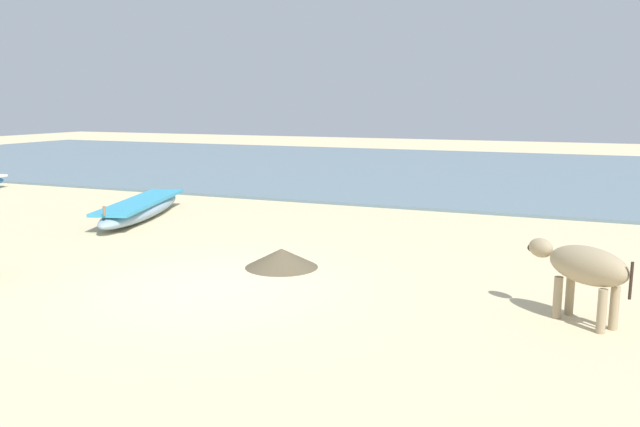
# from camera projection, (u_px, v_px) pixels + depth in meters

# --- Properties ---
(ground) EXTENTS (80.00, 80.00, 0.00)m
(ground) POSITION_uv_depth(u_px,v_px,m) (215.00, 287.00, 9.65)
(ground) COLOR beige
(sea_water) EXTENTS (60.00, 20.00, 0.08)m
(sea_water) POSITION_uv_depth(u_px,v_px,m) (448.00, 170.00, 26.06)
(sea_water) COLOR slate
(sea_water) RESTS_ON ground
(fishing_boat_0) EXTENTS (2.23, 4.63, 0.64)m
(fishing_boat_0) POSITION_uv_depth(u_px,v_px,m) (141.00, 208.00, 15.38)
(fishing_boat_0) COLOR #8CA5B7
(fishing_boat_0) RESTS_ON ground
(cow_adult_dun) EXTENTS (1.39, 1.16, 1.01)m
(cow_adult_dun) POSITION_uv_depth(u_px,v_px,m) (584.00, 268.00, 8.00)
(cow_adult_dun) COLOR tan
(cow_adult_dun) RESTS_ON ground
(debris_pile_0) EXTENTS (1.59, 1.59, 0.33)m
(debris_pile_0) POSITION_uv_depth(u_px,v_px,m) (282.00, 258.00, 10.81)
(debris_pile_0) COLOR brown
(debris_pile_0) RESTS_ON ground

